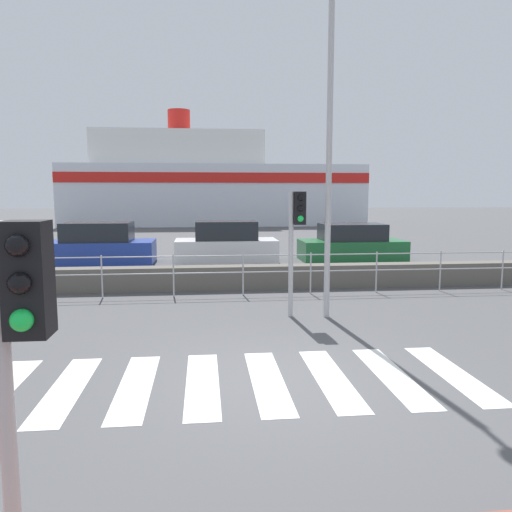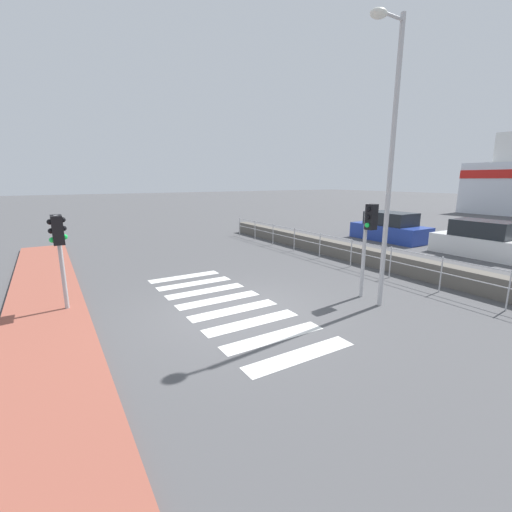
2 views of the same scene
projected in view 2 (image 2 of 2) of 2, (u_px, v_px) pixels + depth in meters
name	position (u px, v px, depth m)	size (l,w,h in m)	color
ground_plane	(236.00, 312.00, 8.62)	(160.00, 160.00, 0.00)	#4C4C4F
sidewalk_brick	(47.00, 351.00, 6.52)	(24.00, 1.80, 0.12)	#934C3D
crosswalk	(226.00, 305.00, 9.10)	(6.75, 2.40, 0.01)	silver
seawall	(406.00, 265.00, 12.01)	(23.39, 0.55, 0.63)	#605B54
harbor_fence	(391.00, 257.00, 11.47)	(21.09, 0.04, 1.07)	#B2B2B5
traffic_light_near	(58.00, 237.00, 8.17)	(0.58, 0.41, 2.44)	#B2B2B5
traffic_light_far	(368.00, 230.00, 9.25)	(0.34, 0.32, 2.63)	#B2B2B5
streetlamp	(388.00, 139.00, 8.08)	(0.32, 1.07, 6.89)	#B2B2B5
parked_car_blue	(390.00, 228.00, 18.73)	(4.05, 1.86, 1.53)	#233D9E
parked_car_white	(482.00, 241.00, 14.80)	(3.82, 1.72, 1.55)	silver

